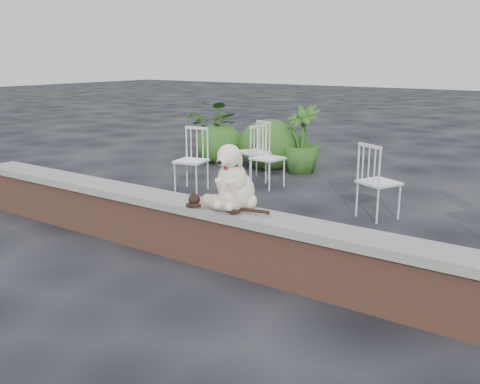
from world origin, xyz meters
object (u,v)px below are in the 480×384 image
Objects in this scene: dog at (236,175)px; potted_plant_b at (301,139)px; chair_e at (268,157)px; chair_c at (379,181)px; chair_a at (191,160)px; potted_plant_a at (216,130)px; cat at (220,202)px; chair_b at (253,151)px.

dog is 4.38m from potted_plant_b.
dog reaches higher than chair_e.
chair_e is 2.05m from chair_c.
chair_a is 2.80m from chair_c.
chair_c is 4.41m from potted_plant_a.
cat is 5.49m from potted_plant_a.
chair_a is at bearing 30.51° from chair_c.
chair_e is 0.81× the size of potted_plant_b.
cat is 3.08m from chair_a.
cat is 3.82m from chair_b.
potted_plant_a reaches higher than potted_plant_b.
chair_a and chair_b have the same top height.
chair_c is 0.81× the size of potted_plant_b.
chair_a is at bearing 142.88° from chair_e.
dog is 0.67× the size of chair_a.
potted_plant_b reaches higher than chair_a.
potted_plant_a is at bearing 170.73° from chair_b.
chair_c is at bearing 69.85° from cat.
chair_c is 0.81× the size of potted_plant_a.
dog reaches higher than chair_b.
chair_c reaches higher than cat.
potted_plant_a is at bearing 121.81° from cat.
dog is at bearing -35.29° from chair_b.
chair_c is 2.74m from potted_plant_b.
potted_plant_a is (-2.01, 1.32, 0.11)m from chair_e.
chair_e reaches higher than cat.
chair_b is 0.81× the size of potted_plant_a.
chair_a is 1.00× the size of chair_c.
chair_a is 1.22m from chair_b.
potted_plant_b is at bearing -16.01° from chair_c.
dog is at bearing 101.98° from chair_c.
chair_a is at bearing -82.25° from chair_b.
chair_e is 0.81× the size of potted_plant_a.
cat is 1.03× the size of chair_b.
chair_a is at bearing -109.15° from potted_plant_b.
dog reaches higher than cat.
chair_e is at bearing 8.80° from chair_c.
dog is at bearing 55.76° from cat.
chair_b reaches higher than cat.
chair_b is at bearing 4.83° from chair_c.
chair_b is 0.81× the size of potted_plant_b.
chair_e is (-1.45, 2.86, -0.43)m from dog.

